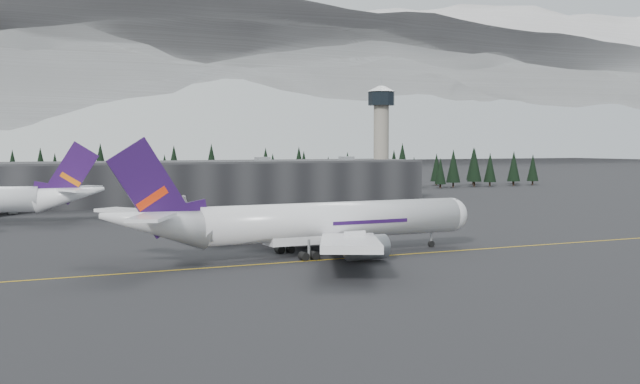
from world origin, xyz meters
name	(u,v)px	position (x,y,z in m)	size (l,w,h in m)	color
ground	(374,255)	(0.00, 0.00, 0.00)	(1400.00, 1400.00, 0.00)	black
taxiline	(380,256)	(0.00, -2.00, 0.01)	(400.00, 0.40, 0.02)	gold
terminal	(169,182)	(0.00, 125.00, 6.30)	(160.00, 30.00, 12.60)	black
control_tower	(381,128)	(75.00, 128.00, 23.41)	(10.00, 10.00, 37.70)	gray
treeline	(141,174)	(0.00, 162.00, 7.50)	(360.00, 20.00, 15.00)	black
jet_main	(304,223)	(-10.83, 3.26, 5.29)	(63.80, 58.86, 18.75)	silver
gse_vehicle_a	(13,212)	(-46.04, 103.66, 0.71)	(2.34, 5.08, 1.41)	silver
gse_vehicle_b	(185,209)	(-4.14, 94.13, 0.74)	(1.74, 4.32, 1.47)	silver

